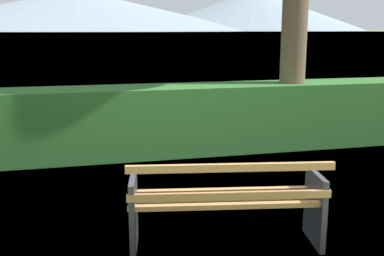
# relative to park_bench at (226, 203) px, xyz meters

# --- Properties ---
(ground_plane) EXTENTS (1400.00, 1400.00, 0.00)m
(ground_plane) POSITION_rel_park_bench_xyz_m (0.01, 0.06, -0.43)
(ground_plane) COLOR olive
(water_surface) EXTENTS (620.00, 620.00, 0.00)m
(water_surface) POSITION_rel_park_bench_xyz_m (0.01, 309.09, -0.43)
(water_surface) COLOR #7A99A8
(water_surface) RESTS_ON ground_plane
(park_bench) EXTENTS (1.82, 0.86, 0.87)m
(park_bench) POSITION_rel_park_bench_xyz_m (0.00, 0.00, 0.00)
(park_bench) COLOR #A0703F
(park_bench) RESTS_ON ground_plane
(hedge_row) EXTENTS (13.74, 0.89, 1.08)m
(hedge_row) POSITION_rel_park_bench_xyz_m (0.01, 3.41, 0.11)
(hedge_row) COLOR #285B23
(hedge_row) RESTS_ON ground_plane
(distant_hills) EXTENTS (778.20, 423.37, 52.14)m
(distant_hills) POSITION_rel_park_bench_xyz_m (3.61, 570.47, 24.38)
(distant_hills) COLOR slate
(distant_hills) RESTS_ON ground_plane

